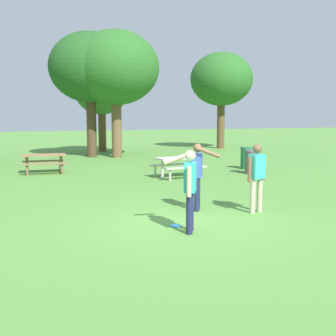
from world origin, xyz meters
name	(u,v)px	position (x,y,z in m)	size (l,w,h in m)	color
ground_plane	(183,225)	(0.00, 0.00, 0.00)	(120.00, 120.00, 0.00)	#568E3D
person_thrower	(189,185)	(-0.14, -0.61, 0.96)	(0.57, 0.82, 1.64)	#1E234C
person_catcher	(198,171)	(0.93, 1.15, 0.96)	(0.57, 0.82, 1.64)	#1E234C
person_bystander	(257,174)	(2.10, 0.38, 0.94)	(0.59, 0.32, 1.64)	#B7AD93
frisbee	(175,226)	(-0.21, -0.07, 0.01)	(0.24, 0.24, 0.03)	#2D9EDB
picnic_table_near	(178,163)	(2.75, 6.49, 0.56)	(1.85, 1.60, 0.77)	beige
picnic_table_far	(44,159)	(-1.73, 9.73, 0.56)	(1.81, 1.55, 0.77)	olive
trash_can_beside_table	(252,162)	(5.92, 6.33, 0.48)	(0.59, 0.59, 0.96)	#515156
trash_can_further_along	(247,158)	(6.64, 7.80, 0.48)	(0.59, 0.59, 0.96)	#1E663D
tree_broad_center	(90,68)	(1.59, 15.87, 4.94)	(4.56, 4.56, 6.92)	#4C3823
tree_far_right	(116,68)	(2.81, 15.05, 4.89)	(4.77, 4.77, 6.96)	brown
tree_slender_mid	(102,93)	(3.03, 19.26, 3.80)	(3.40, 3.40, 5.30)	brown
tree_back_left	(221,80)	(11.54, 18.80, 4.84)	(4.39, 4.39, 6.75)	brown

